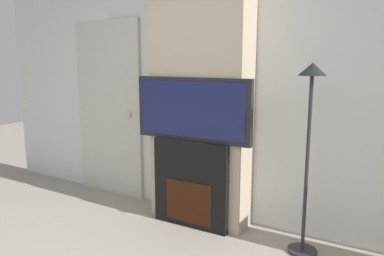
{
  "coord_description": "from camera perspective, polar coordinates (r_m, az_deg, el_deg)",
  "views": [
    {
      "loc": [
        1.76,
        -1.3,
        1.59
      ],
      "look_at": [
        0.0,
        1.67,
        0.97
      ],
      "focal_mm": 35.0,
      "sensor_mm": 36.0,
      "label": 1
    }
  ],
  "objects": [
    {
      "name": "floor_lamp",
      "position": [
        3.1,
        17.44,
        0.54
      ],
      "size": [
        0.24,
        0.24,
        1.57
      ],
      "color": "#262628",
      "rests_on": "ground_plane"
    },
    {
      "name": "television",
      "position": [
        3.47,
        -0.03,
        2.87
      ],
      "size": [
        1.19,
        0.07,
        0.59
      ],
      "color": "black",
      "rests_on": "fireplace"
    },
    {
      "name": "fireplace",
      "position": [
        3.64,
        -0.01,
        -8.47
      ],
      "size": [
        0.78,
        0.15,
        0.85
      ],
      "color": "black",
      "rests_on": "ground_plane"
    },
    {
      "name": "entry_door",
      "position": [
        4.53,
        -12.5,
        2.83
      ],
      "size": [
        0.94,
        0.09,
        2.04
      ],
      "color": "#BCB7AD",
      "rests_on": "ground_plane"
    },
    {
      "name": "chimney_breast",
      "position": [
        3.6,
        1.36,
        6.44
      ],
      "size": [
        0.98,
        0.33,
        2.7
      ],
      "color": "tan",
      "rests_on": "ground_plane"
    },
    {
      "name": "wall_back",
      "position": [
        3.77,
        2.83,
        6.61
      ],
      "size": [
        6.0,
        0.06,
        2.7
      ],
      "color": "silver",
      "rests_on": "ground_plane"
    }
  ]
}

